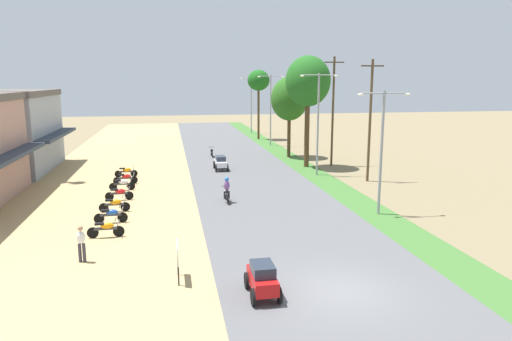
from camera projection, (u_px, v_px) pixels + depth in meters
ground_plane at (341, 293)px, 17.20m from camera, size 180.00×180.00×0.00m
road_strip at (341, 292)px, 17.20m from camera, size 9.00×140.00×0.08m
dirt_shoulder at (38, 319)px, 15.31m from camera, size 12.00×140.00×0.06m
median_strip at (479, 281)px, 18.23m from camera, size 2.40×140.00×0.06m
shophouse_mid at (2, 131)px, 39.42m from camera, size 8.88×10.65×6.90m
parked_motorbike_nearest at (106, 228)px, 23.03m from camera, size 1.80×0.54×0.94m
parked_motorbike_second at (111, 214)px, 25.38m from camera, size 1.80×0.54×0.94m
parked_motorbike_third at (115, 204)px, 27.52m from camera, size 1.80×0.54×0.94m
parked_motorbike_fourth at (120, 193)px, 30.18m from camera, size 1.80×0.54×0.94m
parked_motorbike_fifth at (122, 183)px, 32.91m from camera, size 1.80×0.54×0.94m
parked_motorbike_sixth at (126, 178)px, 34.89m from camera, size 1.80×0.54×0.94m
parked_motorbike_seventh at (126, 171)px, 37.37m from camera, size 1.80×0.54×0.94m
street_signboard at (178, 255)px, 18.00m from camera, size 0.06×1.30×1.50m
pedestrian_on_shoulder at (81, 242)px, 19.84m from camera, size 0.38×0.28×1.62m
median_tree_nearest at (308, 82)px, 40.56m from camera, size 3.94×3.94×9.78m
median_tree_second at (289, 99)px, 46.29m from camera, size 3.69×3.69×8.01m
median_tree_third at (259, 81)px, 60.18m from camera, size 2.87×2.87×8.97m
streetlamp_near at (382, 143)px, 26.42m from camera, size 3.16×0.20×7.11m
streetlamp_mid at (318, 117)px, 37.55m from camera, size 3.16×0.20×8.22m
streetlamp_far at (271, 105)px, 54.84m from camera, size 3.16×0.20×8.27m
streetlamp_farthest at (251, 101)px, 67.58m from camera, size 3.16×0.20×8.11m
utility_pole_near at (370, 119)px, 35.36m from camera, size 1.80×0.20×9.27m
utility_pole_far at (333, 110)px, 41.97m from camera, size 1.80×0.20×9.78m
car_hatchback_red at (262, 278)px, 16.74m from camera, size 1.04×2.00×1.23m
car_sedan_white at (221, 162)px, 40.32m from camera, size 1.10×2.26×1.19m
motorbike_foreground_rider at (227, 190)px, 29.60m from camera, size 0.54×1.80×1.66m
motorbike_ahead_second at (212, 152)px, 47.27m from camera, size 0.54×1.80×0.94m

